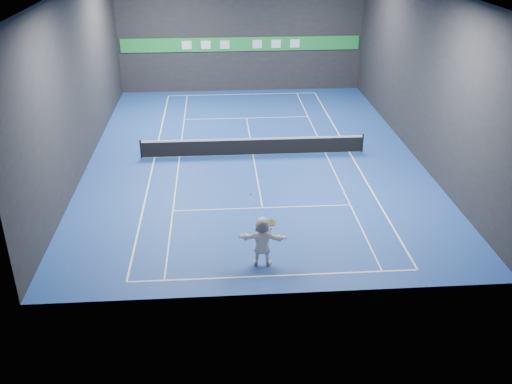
{
  "coord_description": "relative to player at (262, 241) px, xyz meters",
  "views": [
    {
      "loc": [
        -1.99,
        -29.58,
        12.26
      ],
      "look_at": [
        -0.4,
        -7.77,
        1.5
      ],
      "focal_mm": 40.0,
      "sensor_mm": 36.0,
      "label": 1
    }
  ],
  "objects": [
    {
      "name": "tennis_ball",
      "position": [
        -0.43,
        -0.03,
        2.04
      ],
      "size": [
        0.06,
        0.06,
        0.06
      ],
      "primitive_type": "sphere",
      "color": "#EEFB29",
      "rests_on": "player"
    },
    {
      "name": "tennis_racket",
      "position": [
        0.36,
        0.05,
        0.71
      ],
      "size": [
        0.43,
        0.4,
        0.59
      ],
      "color": "red",
      "rests_on": "player"
    },
    {
      "name": "sponsor_banner",
      "position": [
        0.4,
        23.97,
        2.48
      ],
      "size": [
        17.64,
        0.11,
        1.0
      ],
      "color": "green",
      "rests_on": "wall_back"
    },
    {
      "name": "sideline_singles_left",
      "position": [
        -3.71,
        11.04,
        -1.01
      ],
      "size": [
        0.06,
        23.78,
        0.01
      ],
      "primitive_type": "cube",
      "color": "white",
      "rests_on": "ground"
    },
    {
      "name": "ground",
      "position": [
        0.4,
        11.04,
        -1.02
      ],
      "size": [
        26.0,
        26.0,
        0.0
      ],
      "primitive_type": "plane",
      "color": "#1B3F95",
      "rests_on": "ground"
    },
    {
      "name": "baseline_far",
      "position": [
        0.4,
        22.93,
        -1.01
      ],
      "size": [
        10.98,
        0.08,
        0.01
      ],
      "primitive_type": "cube",
      "color": "white",
      "rests_on": "ground"
    },
    {
      "name": "service_line_near",
      "position": [
        0.4,
        4.64,
        -1.01
      ],
      "size": [
        8.23,
        0.06,
        0.01
      ],
      "primitive_type": "cube",
      "color": "white",
      "rests_on": "ground"
    },
    {
      "name": "baseline_near",
      "position": [
        0.4,
        -0.85,
        -1.01
      ],
      "size": [
        10.98,
        0.08,
        0.01
      ],
      "primitive_type": "cube",
      "color": "white",
      "rests_on": "ground"
    },
    {
      "name": "player",
      "position": [
        0.0,
        0.0,
        0.0
      ],
      "size": [
        1.95,
        0.85,
        2.03
      ],
      "primitive_type": "imported",
      "rotation": [
        0.0,
        0.0,
        3.0
      ],
      "color": "white",
      "rests_on": "ground"
    },
    {
      "name": "wall_left",
      "position": [
        -8.6,
        11.04,
        3.48
      ],
      "size": [
        0.1,
        26.0,
        9.0
      ],
      "primitive_type": "cube",
      "color": "black",
      "rests_on": "ground"
    },
    {
      "name": "wall_back",
      "position": [
        0.4,
        24.04,
        3.48
      ],
      "size": [
        18.0,
        0.1,
        9.0
      ],
      "primitive_type": "cube",
      "color": "black",
      "rests_on": "ground"
    },
    {
      "name": "center_service_line",
      "position": [
        0.4,
        11.04,
        -1.01
      ],
      "size": [
        0.06,
        12.8,
        0.01
      ],
      "primitive_type": "cube",
      "color": "white",
      "rests_on": "ground"
    },
    {
      "name": "sideline_doubles_left",
      "position": [
        -5.09,
        11.04,
        -1.01
      ],
      "size": [
        0.08,
        23.78,
        0.01
      ],
      "primitive_type": "cube",
      "color": "white",
      "rests_on": "ground"
    },
    {
      "name": "sideline_doubles_right",
      "position": [
        5.89,
        11.04,
        -1.01
      ],
      "size": [
        0.08,
        23.78,
        0.01
      ],
      "primitive_type": "cube",
      "color": "white",
      "rests_on": "ground"
    },
    {
      "name": "tennis_net",
      "position": [
        0.4,
        11.04,
        -0.48
      ],
      "size": [
        12.5,
        0.1,
        1.07
      ],
      "color": "black",
      "rests_on": "ground"
    },
    {
      "name": "wall_right",
      "position": [
        9.4,
        11.04,
        3.48
      ],
      "size": [
        0.1,
        26.0,
        9.0
      ],
      "primitive_type": "cube",
      "color": "black",
      "rests_on": "ground"
    },
    {
      "name": "service_line_far",
      "position": [
        0.4,
        17.44,
        -1.01
      ],
      "size": [
        8.23,
        0.06,
        0.01
      ],
      "primitive_type": "cube",
      "color": "white",
      "rests_on": "ground"
    },
    {
      "name": "wall_front",
      "position": [
        0.4,
        -1.96,
        3.48
      ],
      "size": [
        18.0,
        0.1,
        9.0
      ],
      "primitive_type": "cube",
      "color": "black",
      "rests_on": "ground"
    },
    {
      "name": "sideline_singles_right",
      "position": [
        4.51,
        11.04,
        -1.01
      ],
      "size": [
        0.06,
        23.78,
        0.01
      ],
      "primitive_type": "cube",
      "color": "white",
      "rests_on": "ground"
    }
  ]
}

